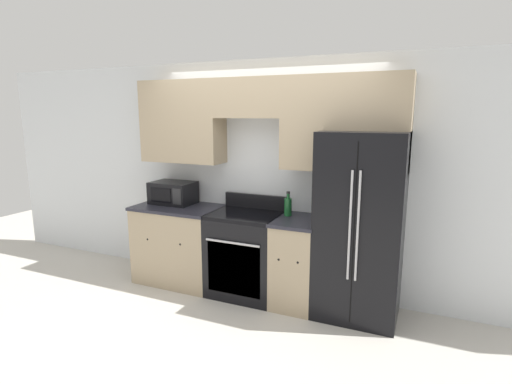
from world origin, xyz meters
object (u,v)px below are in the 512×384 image
(oven_range, at_px, (246,253))
(bottle, at_px, (288,206))
(refrigerator, at_px, (361,225))
(microwave, at_px, (173,193))

(oven_range, height_order, bottle, bottle)
(refrigerator, xyz_separation_m, bottle, (-0.78, 0.02, 0.11))
(refrigerator, distance_m, bottle, 0.78)
(microwave, distance_m, bottle, 1.47)
(oven_range, xyz_separation_m, bottle, (0.46, 0.10, 0.57))
(oven_range, bearing_deg, bottle, 12.29)
(oven_range, bearing_deg, microwave, 174.41)
(oven_range, bearing_deg, refrigerator, 3.59)
(refrigerator, height_order, microwave, refrigerator)
(oven_range, distance_m, bottle, 0.73)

